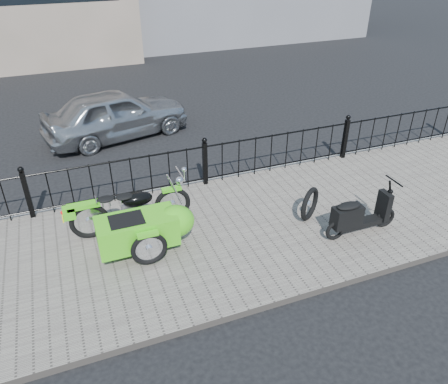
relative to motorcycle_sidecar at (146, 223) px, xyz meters
name	(u,v)px	position (x,y,z in m)	size (l,w,h in m)	color
ground	(228,220)	(1.64, 0.40, -0.59)	(120.00, 120.00, 0.00)	black
sidewalk	(238,231)	(1.64, -0.10, -0.53)	(30.00, 3.80, 0.12)	#686058
curb	(203,183)	(1.64, 1.84, -0.53)	(30.00, 0.10, 0.12)	gray
iron_fence	(205,164)	(1.64, 1.70, -0.01)	(14.11, 0.11, 1.08)	black
motorcycle_sidecar	(146,223)	(0.00, 0.00, 0.00)	(2.28, 1.48, 0.98)	black
scooter	(358,216)	(3.55, -1.01, -0.09)	(1.46, 0.43, 0.99)	black
spare_tire	(310,204)	(3.02, -0.28, -0.15)	(0.66, 0.66, 0.09)	black
sedan_car	(116,114)	(0.36, 5.18, 0.05)	(1.53, 3.80, 1.30)	#A6A8AD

